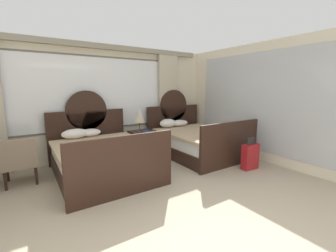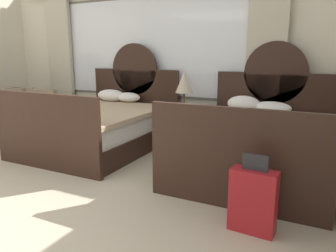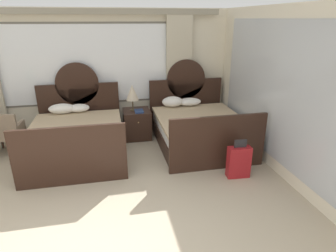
% 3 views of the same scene
% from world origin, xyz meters
% --- Properties ---
extents(wall_back_window, '(6.28, 0.22, 2.70)m').
position_xyz_m(wall_back_window, '(0.00, 4.40, 1.42)').
color(wall_back_window, beige).
rests_on(wall_back_window, ground_plane).
extents(wall_right_mirror, '(0.08, 5.00, 2.70)m').
position_xyz_m(wall_right_mirror, '(3.17, 1.93, 1.35)').
color(wall_right_mirror, beige).
rests_on(wall_right_mirror, ground_plane).
extents(bed_near_window, '(1.71, 2.18, 1.63)m').
position_xyz_m(bed_near_window, '(-0.23, 3.23, 0.35)').
color(bed_near_window, black).
rests_on(bed_near_window, ground_plane).
extents(bed_near_mirror, '(1.71, 2.18, 1.63)m').
position_xyz_m(bed_near_mirror, '(2.17, 3.23, 0.36)').
color(bed_near_mirror, black).
rests_on(bed_near_mirror, ground_plane).
extents(nightstand_between_beds, '(0.57, 0.60, 0.62)m').
position_xyz_m(nightstand_between_beds, '(0.98, 3.85, 0.31)').
color(nightstand_between_beds, black).
rests_on(nightstand_between_beds, ground_plane).
extents(table_lamp_on_nightstand, '(0.27, 0.27, 0.56)m').
position_xyz_m(table_lamp_on_nightstand, '(0.90, 3.86, 1.02)').
color(table_lamp_on_nightstand, brown).
rests_on(table_lamp_on_nightstand, nightstand_between_beds).
extents(book_on_nightstand, '(0.18, 0.26, 0.03)m').
position_xyz_m(book_on_nightstand, '(1.02, 3.73, 0.64)').
color(book_on_nightstand, navy).
rests_on(book_on_nightstand, nightstand_between_beds).
extents(armchair_by_window_left, '(0.56, 0.56, 0.84)m').
position_xyz_m(armchair_by_window_left, '(-1.57, 3.55, 0.46)').
color(armchair_by_window_left, '#84705B').
rests_on(armchair_by_window_left, ground_plane).
extents(suitcase_on_floor, '(0.38, 0.18, 0.67)m').
position_xyz_m(suitcase_on_floor, '(2.43, 1.80, 0.27)').
color(suitcase_on_floor, maroon).
rests_on(suitcase_on_floor, ground_plane).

